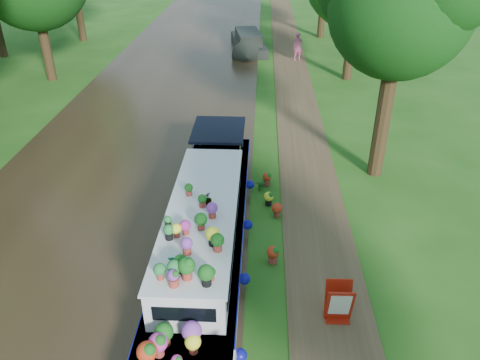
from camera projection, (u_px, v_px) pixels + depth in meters
name	position (u px, v px, depth m)	size (l,w,h in m)	color
ground	(279.00, 213.00, 15.91)	(100.00, 100.00, 0.00)	#205114
canal_water	(105.00, 208.00, 16.16)	(10.00, 100.00, 0.02)	#2E2114
towpath	(314.00, 214.00, 15.85)	(2.20, 100.00, 0.03)	#4B3923
plant_boat	(203.00, 237.00, 13.34)	(2.29, 13.52, 2.29)	silver
second_boat	(248.00, 43.00, 34.34)	(3.00, 7.34, 1.37)	black
sandwich_board	(339.00, 304.00, 11.54)	(0.67, 0.53, 1.06)	#A91B0C
pedestrian_pink	(298.00, 47.00, 31.76)	(0.67, 0.44, 1.84)	#D5578C
verge_plant	(262.00, 185.00, 17.16)	(0.38, 0.33, 0.42)	#2B6D20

